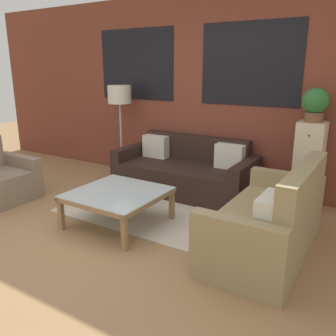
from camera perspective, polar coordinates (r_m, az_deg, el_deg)
name	(u,v)px	position (r m, az deg, el deg)	size (l,w,h in m)	color
ground_plane	(77,239)	(3.98, -14.36, -10.98)	(16.00, 16.00, 0.00)	#9E754C
wall_back_brick	(189,91)	(5.53, 3.35, 12.17)	(8.40, 0.09, 2.80)	brown
rug	(150,206)	(4.71, -2.98, -6.12)	(2.01, 1.58, 0.00)	beige
couch_dark	(185,173)	(5.19, 2.79, -0.75)	(2.01, 0.88, 0.78)	black
settee_vintage	(270,223)	(3.61, 16.01, -8.55)	(0.80, 1.64, 0.92)	#99845B
coffee_table	(118,196)	(4.12, -8.06, -4.45)	(0.98, 0.98, 0.40)	silver
floor_lamp	(120,99)	(5.76, -7.77, 10.94)	(0.37, 0.37, 1.49)	#B2B2B7
drawer_cabinet	(308,166)	(4.81, 21.56, 0.27)	(0.33, 0.36, 1.12)	beige
potted_plant	(315,104)	(4.68, 22.54, 9.53)	(0.31, 0.31, 0.41)	brown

